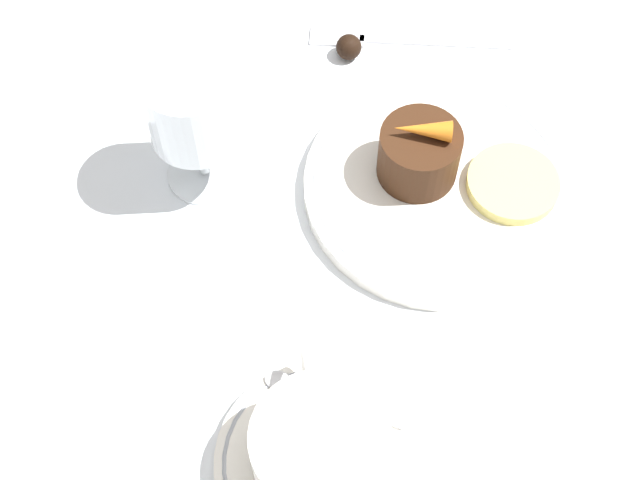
{
  "coord_description": "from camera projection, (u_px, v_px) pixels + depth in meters",
  "views": [
    {
      "loc": [
        -0.39,
        0.1,
        0.62
      ],
      "look_at": [
        -0.05,
        0.05,
        0.04
      ],
      "focal_mm": 50.0,
      "sensor_mm": 36.0,
      "label": 1
    }
  ],
  "objects": [
    {
      "name": "ground_plane",
      "position": [
        370.0,
        200.0,
        0.73
      ],
      "size": [
        3.0,
        3.0,
        0.0
      ],
      "primitive_type": "plane",
      "color": "white"
    },
    {
      "name": "dinner_plate",
      "position": [
        438.0,
        185.0,
        0.73
      ],
      "size": [
        0.22,
        0.22,
        0.01
      ],
      "color": "white",
      "rests_on": "ground_plane"
    },
    {
      "name": "saucer",
      "position": [
        319.0,
        462.0,
        0.62
      ],
      "size": [
        0.15,
        0.15,
        0.01
      ],
      "color": "white",
      "rests_on": "ground_plane"
    },
    {
      "name": "coffee_cup",
      "position": [
        319.0,
        448.0,
        0.59
      ],
      "size": [
        0.12,
        0.09,
        0.06
      ],
      "color": "white",
      "rests_on": "saucer"
    },
    {
      "name": "spoon",
      "position": [
        317.0,
        395.0,
        0.63
      ],
      "size": [
        0.06,
        0.1,
        0.0
      ],
      "color": "silver",
      "rests_on": "saucer"
    },
    {
      "name": "wine_glass",
      "position": [
        193.0,
        112.0,
        0.67
      ],
      "size": [
        0.07,
        0.07,
        0.12
      ],
      "color": "silver",
      "rests_on": "ground_plane"
    },
    {
      "name": "fork",
      "position": [
        384.0,
        39.0,
        0.82
      ],
      "size": [
        0.05,
        0.19,
        0.01
      ],
      "color": "silver",
      "rests_on": "ground_plane"
    },
    {
      "name": "dessert_cake",
      "position": [
        419.0,
        154.0,
        0.71
      ],
      "size": [
        0.07,
        0.07,
        0.05
      ],
      "color": "#381E0F",
      "rests_on": "dinner_plate"
    },
    {
      "name": "carrot_garnish",
      "position": [
        423.0,
        130.0,
        0.68
      ],
      "size": [
        0.03,
        0.05,
        0.02
      ],
      "color": "orange",
      "rests_on": "dessert_cake"
    },
    {
      "name": "pineapple_slice",
      "position": [
        513.0,
        184.0,
        0.72
      ],
      "size": [
        0.07,
        0.07,
        0.01
      ],
      "color": "#EFE075",
      "rests_on": "dinner_plate"
    },
    {
      "name": "chocolate_truffle",
      "position": [
        349.0,
        47.0,
        0.8
      ],
      "size": [
        0.02,
        0.02,
        0.02
      ],
      "color": "black",
      "rests_on": "ground_plane"
    }
  ]
}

